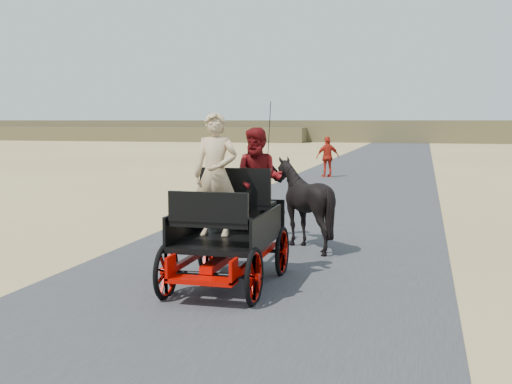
% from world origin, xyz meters
% --- Properties ---
extents(ground, '(140.00, 140.00, 0.00)m').
position_xyz_m(ground, '(0.00, 0.00, 0.00)').
color(ground, tan).
extents(road, '(6.00, 140.00, 0.01)m').
position_xyz_m(road, '(0.00, 0.00, 0.01)').
color(road, '#38383A').
rests_on(road, ground).
extents(ridge_far, '(140.00, 6.00, 2.40)m').
position_xyz_m(ridge_far, '(0.00, 62.00, 1.20)').
color(ridge_far, brown).
rests_on(ridge_far, ground).
extents(ridge_near, '(40.00, 4.00, 1.60)m').
position_xyz_m(ridge_near, '(-30.00, 58.00, 0.80)').
color(ridge_near, brown).
rests_on(ridge_near, ground).
extents(carriage, '(1.30, 2.40, 0.72)m').
position_xyz_m(carriage, '(-0.21, -1.76, 0.36)').
color(carriage, black).
rests_on(carriage, ground).
extents(horse_left, '(0.91, 2.01, 1.70)m').
position_xyz_m(horse_left, '(-0.76, 1.24, 0.85)').
color(horse_left, black).
rests_on(horse_left, ground).
extents(horse_right, '(1.37, 1.54, 1.70)m').
position_xyz_m(horse_right, '(0.34, 1.24, 0.85)').
color(horse_right, black).
rests_on(horse_right, ground).
extents(driver_man, '(0.66, 0.43, 1.80)m').
position_xyz_m(driver_man, '(-0.41, -1.71, 1.62)').
color(driver_man, tan).
rests_on(driver_man, carriage).
extents(passenger_woman, '(0.77, 0.60, 1.58)m').
position_xyz_m(passenger_woman, '(0.09, -1.16, 1.51)').
color(passenger_woman, '#660C0F').
rests_on(passenger_woman, carriage).
extents(pedestrian, '(1.09, 0.87, 1.73)m').
position_xyz_m(pedestrian, '(-1.43, 16.41, 0.86)').
color(pedestrian, red).
rests_on(pedestrian, ground).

